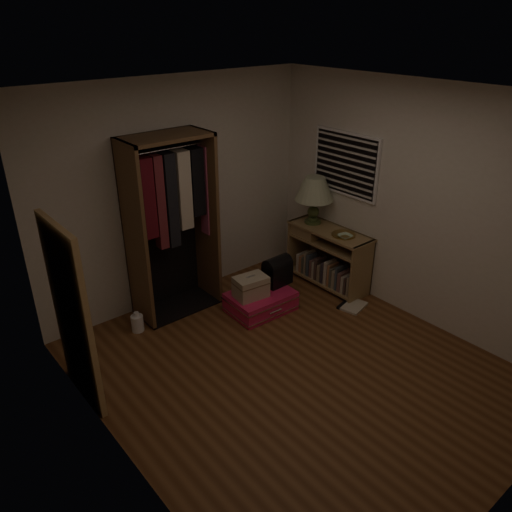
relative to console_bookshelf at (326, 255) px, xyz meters
name	(u,v)px	position (x,y,z in m)	size (l,w,h in m)	color
ground	(294,370)	(-1.54, -1.04, -0.39)	(4.00, 4.00, 0.00)	brown
room_walls	(303,226)	(-1.46, -0.99, 1.11)	(3.52, 4.02, 2.60)	beige
console_bookshelf	(326,255)	(0.00, 0.00, 0.00)	(0.42, 1.12, 0.75)	olive
open_wardrobe	(173,209)	(-1.74, 0.73, 0.83)	(1.03, 0.50, 2.05)	brown
floor_mirror	(72,315)	(-3.24, -0.04, 0.46)	(0.06, 0.80, 1.70)	tan
pink_suitcase	(261,301)	(-1.08, 0.02, -0.28)	(0.78, 0.58, 0.23)	#D71A4C
train_case	(251,287)	(-1.22, 0.03, -0.03)	(0.40, 0.30, 0.27)	tan
black_bag	(277,270)	(-0.78, 0.06, 0.02)	(0.33, 0.22, 0.36)	black
table_lamp	(314,190)	(0.00, 0.27, 0.80)	(0.61, 0.61, 0.60)	#3B4C25
brass_tray	(343,235)	(0.00, -0.25, 0.36)	(0.38, 0.38, 0.02)	olive
ceramic_bowl	(345,237)	(-0.05, -0.31, 0.38)	(0.16, 0.16, 0.04)	#B7D9B5
white_jug	(137,323)	(-2.39, 0.56, -0.29)	(0.16, 0.16, 0.23)	white
floor_book	(351,305)	(-0.19, -0.61, -0.38)	(0.37, 0.32, 0.03)	beige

